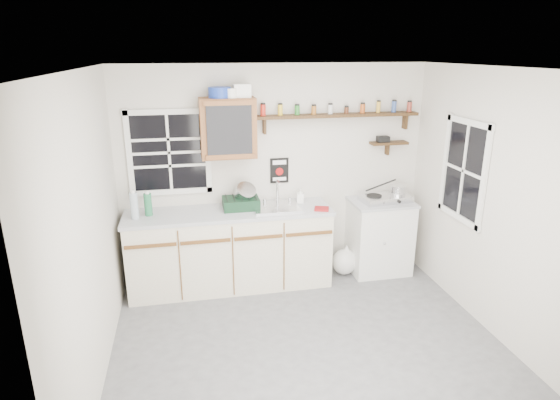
{
  "coord_description": "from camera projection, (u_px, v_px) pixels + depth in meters",
  "views": [
    {
      "loc": [
        -1.01,
        -3.65,
        2.65
      ],
      "look_at": [
        -0.15,
        0.55,
        1.26
      ],
      "focal_mm": 30.0,
      "sensor_mm": 36.0,
      "label": 1
    }
  ],
  "objects": [
    {
      "name": "upper_cabinet_clutter",
      "position": [
        228.0,
        92.0,
        4.97
      ],
      "size": [
        0.45,
        0.24,
        0.14
      ],
      "color": "#1835A1",
      "rests_on": "upper_cabinet"
    },
    {
      "name": "main_cabinet",
      "position": [
        230.0,
        248.0,
        5.37
      ],
      "size": [
        2.31,
        0.63,
        0.92
      ],
      "color": "beige",
      "rests_on": "floor"
    },
    {
      "name": "saucepan",
      "position": [
        397.0,
        190.0,
        5.58
      ],
      "size": [
        0.44,
        0.25,
        0.19
      ],
      "rotation": [
        0.0,
        0.0,
        -0.37
      ],
      "color": "silver",
      "rests_on": "hotplate"
    },
    {
      "name": "sink",
      "position": [
        276.0,
        207.0,
        5.33
      ],
      "size": [
        0.52,
        0.44,
        0.29
      ],
      "color": "silver",
      "rests_on": "main_cabinet"
    },
    {
      "name": "upper_cabinet",
      "position": [
        228.0,
        128.0,
        5.09
      ],
      "size": [
        0.6,
        0.32,
        0.65
      ],
      "color": "brown",
      "rests_on": "wall_back"
    },
    {
      "name": "hotplate",
      "position": [
        386.0,
        198.0,
        5.58
      ],
      "size": [
        0.62,
        0.37,
        0.08
      ],
      "rotation": [
        0.0,
        0.0,
        0.1
      ],
      "color": "silver",
      "rests_on": "right_cabinet"
    },
    {
      "name": "room",
      "position": [
        310.0,
        219.0,
        4.03
      ],
      "size": [
        3.64,
        3.24,
        2.54
      ],
      "color": "#4F4F51",
      "rests_on": "ground"
    },
    {
      "name": "soap_bottle",
      "position": [
        300.0,
        196.0,
        5.48
      ],
      "size": [
        0.09,
        0.1,
        0.18
      ],
      "primitive_type": "imported",
      "rotation": [
        0.0,
        0.0,
        -0.21
      ],
      "color": "white",
      "rests_on": "main_cabinet"
    },
    {
      "name": "rag",
      "position": [
        322.0,
        209.0,
        5.26
      ],
      "size": [
        0.2,
        0.18,
        0.02
      ],
      "primitive_type": "cube",
      "rotation": [
        0.0,
        0.0,
        -0.33
      ],
      "color": "maroon",
      "rests_on": "main_cabinet"
    },
    {
      "name": "trash_bag",
      "position": [
        345.0,
        261.0,
        5.7
      ],
      "size": [
        0.36,
        0.32,
        0.41
      ],
      "color": "silver",
      "rests_on": "floor"
    },
    {
      "name": "spice_shelf",
      "position": [
        338.0,
        114.0,
        5.36
      ],
      "size": [
        1.91,
        0.18,
        0.35
      ],
      "color": "black",
      "rests_on": "wall_back"
    },
    {
      "name": "dish_rack",
      "position": [
        242.0,
        200.0,
        5.29
      ],
      "size": [
        0.4,
        0.32,
        0.3
      ],
      "rotation": [
        0.0,
        0.0,
        -0.0
      ],
      "color": "black",
      "rests_on": "main_cabinet"
    },
    {
      "name": "right_cabinet",
      "position": [
        379.0,
        236.0,
        5.74
      ],
      "size": [
        0.73,
        0.57,
        0.91
      ],
      "color": "silver",
      "rests_on": "floor"
    },
    {
      "name": "warning_sign",
      "position": [
        279.0,
        171.0,
        5.51
      ],
      "size": [
        0.22,
        0.02,
        0.3
      ],
      "color": "black",
      "rests_on": "wall_back"
    },
    {
      "name": "secondary_shelf",
      "position": [
        387.0,
        142.0,
        5.6
      ],
      "size": [
        0.45,
        0.16,
        0.24
      ],
      "color": "black",
      "rests_on": "wall_back"
    },
    {
      "name": "window_right",
      "position": [
        464.0,
        171.0,
        4.82
      ],
      "size": [
        0.03,
        0.78,
        1.08
      ],
      "color": "black",
      "rests_on": "wall_back"
    },
    {
      "name": "water_bottles",
      "position": [
        141.0,
        205.0,
        4.99
      ],
      "size": [
        0.22,
        0.16,
        0.32
      ],
      "color": "#A4B6C1",
      "rests_on": "main_cabinet"
    },
    {
      "name": "window_back",
      "position": [
        169.0,
        153.0,
        5.18
      ],
      "size": [
        0.93,
        0.03,
        0.98
      ],
      "color": "black",
      "rests_on": "wall_back"
    }
  ]
}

